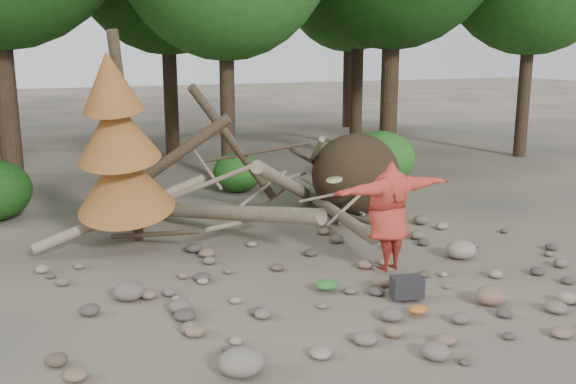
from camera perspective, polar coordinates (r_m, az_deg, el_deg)
name	(u,v)px	position (r m, az deg, el deg)	size (l,w,h in m)	color
ground	(346,288)	(11.06, 5.17, -8.48)	(120.00, 120.00, 0.00)	#514C44
deadfall_pile	(335,178)	(15.31, 4.24, 1.24)	(8.55, 5.24, 3.30)	#332619
dead_conifer	(119,148)	(12.67, -14.77, 3.77)	(2.06, 2.16, 4.35)	#4C3F30
bush_mid	(238,172)	(18.12, -4.48, 1.77)	(1.40, 1.40, 1.12)	#225D1B
bush_right	(381,158)	(19.16, 8.27, 3.00)	(2.00, 2.00, 1.60)	#2B6F22
frisbee_thrower	(389,216)	(11.52, 8.94, -2.13)	(2.57, 0.84, 1.98)	#AF3127
backpack	(407,291)	(10.63, 10.50, -8.61)	(0.50, 0.33, 0.33)	black
cloth_green	(327,287)	(10.84, 3.47, -8.47)	(0.41, 0.34, 0.15)	#2C6829
cloth_orange	(418,313)	(10.11, 11.46, -10.46)	(0.30, 0.24, 0.11)	#B55D1F
boulder_front_left	(242,362)	(8.26, -4.15, -14.81)	(0.58, 0.53, 0.35)	slate
boulder_front_right	(491,295)	(10.78, 17.62, -8.75)	(0.51, 0.46, 0.31)	#79604C
boulder_mid_right	(461,250)	(12.87, 15.13, -4.96)	(0.59, 0.54, 0.36)	gray
boulder_mid_left	(129,291)	(10.77, -13.96, -8.54)	(0.52, 0.46, 0.31)	#635A53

